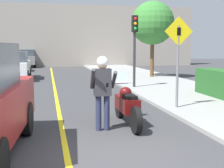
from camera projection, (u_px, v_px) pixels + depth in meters
The scene contains 12 objects.
ground_plane at pixel (101, 159), 5.61m from camera, with size 80.00×80.00×0.00m, color #38383A.
sidewalk_curb at pixel (222, 105), 10.46m from camera, with size 4.40×44.00×0.11m.
road_center_line at pixel (57, 102), 11.32m from camera, with size 0.12×36.00×0.01m.
building_backdrop at pixel (56, 36), 30.51m from camera, with size 28.00×1.20×6.00m.
motorcycle at pixel (127, 105), 8.01m from camera, with size 0.62×2.33×1.30m.
person_biker at pixel (103, 85), 7.39m from camera, with size 0.59×0.48×1.79m.
crossing_sign at pixel (178, 53), 9.61m from camera, with size 0.91×0.08×2.81m.
traffic_light at pixel (135, 37), 14.38m from camera, with size 0.26×0.30×3.31m.
street_tree at pixel (153, 23), 19.25m from camera, with size 2.69×2.69×4.67m.
parked_car_white at pixel (14, 65), 18.83m from camera, with size 1.88×4.20×1.68m.
parked_car_silver at pixel (11, 61), 24.51m from camera, with size 1.88×4.20×1.68m.
parked_car_grey at pixel (26, 58), 29.94m from camera, with size 1.88×4.20×1.68m.
Camera 1 is at (-0.91, -5.33, 2.03)m, focal length 50.00 mm.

